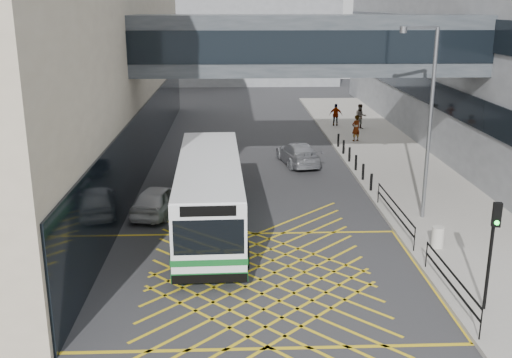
{
  "coord_description": "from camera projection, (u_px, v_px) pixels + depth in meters",
  "views": [
    {
      "loc": [
        -0.93,
        -19.59,
        9.5
      ],
      "look_at": [
        0.0,
        4.0,
        2.6
      ],
      "focal_mm": 42.0,
      "sensor_mm": 36.0,
      "label": 1
    }
  ],
  "objects": [
    {
      "name": "street_lamp",
      "position": [
        427.0,
        113.0,
        25.94
      ],
      "size": [
        1.89,
        0.82,
        8.48
      ],
      "rotation": [
        0.0,
        0.0,
        0.32
      ],
      "color": "slate",
      "rests_on": "pavement"
    },
    {
      "name": "car_white",
      "position": [
        158.0,
        199.0,
        28.08
      ],
      "size": [
        2.64,
        4.67,
        1.4
      ],
      "primitive_type": "imported",
      "rotation": [
        0.0,
        0.0,
        2.94
      ],
      "color": "silver",
      "rests_on": "ground"
    },
    {
      "name": "pedestrian_b",
      "position": [
        360.0,
        117.0,
        46.5
      ],
      "size": [
        0.95,
        0.58,
        1.91
      ],
      "primitive_type": "imported",
      "rotation": [
        0.0,
        0.0,
        0.04
      ],
      "color": "gray",
      "rests_on": "pavement"
    },
    {
      "name": "skybridge",
      "position": [
        308.0,
        45.0,
        31.0
      ],
      "size": [
        20.0,
        4.1,
        3.0
      ],
      "color": "#373C41",
      "rests_on": "ground"
    },
    {
      "name": "car_silver",
      "position": [
        298.0,
        153.0,
        36.78
      ],
      "size": [
        2.73,
        4.91,
        1.44
      ],
      "primitive_type": "imported",
      "rotation": [
        0.0,
        0.0,
        3.32
      ],
      "color": "gray",
      "rests_on": "ground"
    },
    {
      "name": "pedestrian_c",
      "position": [
        336.0,
        115.0,
        47.65
      ],
      "size": [
        1.1,
        0.65,
        1.75
      ],
      "primitive_type": "imported",
      "rotation": [
        0.0,
        0.0,
        2.99
      ],
      "color": "gray",
      "rests_on": "pavement"
    },
    {
      "name": "pedestrian_a",
      "position": [
        356.0,
        128.0,
        42.3
      ],
      "size": [
        0.9,
        0.82,
        1.85
      ],
      "primitive_type": "imported",
      "rotation": [
        0.0,
        0.0,
        3.64
      ],
      "color": "gray",
      "rests_on": "pavement"
    },
    {
      "name": "bus",
      "position": [
        210.0,
        193.0,
        25.63
      ],
      "size": [
        3.13,
        11.57,
        3.22
      ],
      "rotation": [
        0.0,
        0.0,
        0.03
      ],
      "color": "white",
      "rests_on": "ground"
    },
    {
      "name": "traffic_light",
      "position": [
        493.0,
        241.0,
        18.35
      ],
      "size": [
        0.27,
        0.43,
        3.64
      ],
      "rotation": [
        0.0,
        0.0,
        -0.15
      ],
      "color": "black",
      "rests_on": "pavement"
    },
    {
      "name": "kerb_railings",
      "position": [
        417.0,
        236.0,
        23.18
      ],
      "size": [
        0.05,
        12.54,
        1.0
      ],
      "color": "black",
      "rests_on": "pavement"
    },
    {
      "name": "litter_bin",
      "position": [
        438.0,
        237.0,
        23.86
      ],
      "size": [
        0.49,
        0.49,
        0.85
      ],
      "primitive_type": "cylinder",
      "color": "#ADA89E",
      "rests_on": "pavement"
    },
    {
      "name": "pavement",
      "position": [
        397.0,
        166.0,
        36.19
      ],
      "size": [
        6.0,
        54.0,
        0.16
      ],
      "primitive_type": "cube",
      "color": "#9C978E",
      "rests_on": "ground"
    },
    {
      "name": "car_dark",
      "position": [
        213.0,
        167.0,
        33.27
      ],
      "size": [
        3.62,
        5.37,
        1.57
      ],
      "primitive_type": "imported",
      "rotation": [
        0.0,
        0.0,
        3.51
      ],
      "color": "black",
      "rests_on": "ground"
    },
    {
      "name": "building_far",
      "position": [
        223.0,
        8.0,
        76.43
      ],
      "size": [
        28.0,
        16.0,
        18.0
      ],
      "primitive_type": "cube",
      "color": "gray",
      "rests_on": "ground"
    },
    {
      "name": "box_junction",
      "position": [
        260.0,
        279.0,
        21.49
      ],
      "size": [
        12.0,
        9.0,
        0.01
      ],
      "color": "gold",
      "rests_on": "ground"
    },
    {
      "name": "ground",
      "position": [
        260.0,
        280.0,
        21.49
      ],
      "size": [
        120.0,
        120.0,
        0.0
      ],
      "primitive_type": "plane",
      "color": "#333335"
    },
    {
      "name": "bollards",
      "position": [
        353.0,
        158.0,
        35.94
      ],
      "size": [
        0.14,
        10.14,
        0.9
      ],
      "color": "black",
      "rests_on": "pavement"
    }
  ]
}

